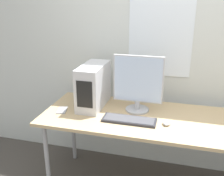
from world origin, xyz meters
name	(u,v)px	position (x,y,z in m)	size (l,w,h in m)	color
wall_back	(181,40)	(0.00, 0.88, 1.35)	(8.00, 0.07, 2.70)	silver
desk	(174,125)	(0.00, 0.38, 0.71)	(2.28, 0.75, 0.76)	tan
pc_tower	(93,86)	(-0.75, 0.49, 0.96)	(0.20, 0.47, 0.40)	silver
monitor_main	(138,83)	(-0.33, 0.48, 1.02)	(0.44, 0.21, 0.51)	#B7B7BC
keyboard	(129,120)	(-0.36, 0.25, 0.77)	(0.45, 0.15, 0.02)	#28282D
mouse	(167,123)	(-0.06, 0.27, 0.78)	(0.06, 0.09, 0.03)	#B2B2B7
cell_phone	(62,110)	(-0.99, 0.30, 0.77)	(0.11, 0.16, 0.01)	#99999E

